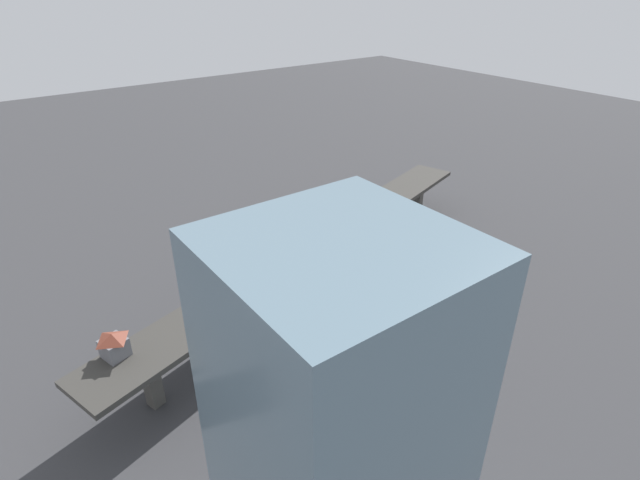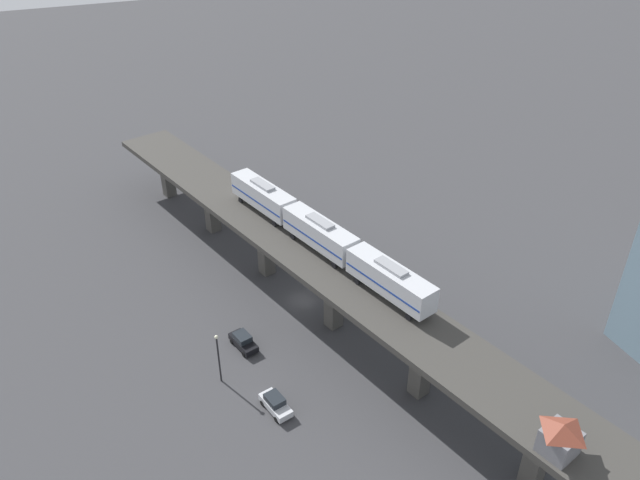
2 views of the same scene
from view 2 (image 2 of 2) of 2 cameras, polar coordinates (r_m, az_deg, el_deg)
ground_plane at (r=85.45m, az=-1.58°, el=-5.54°), size 400.00×400.00×0.00m
elevated_viaduct at (r=81.15m, az=-1.75°, el=-1.33°), size 34.40×90.55×8.76m
subway_train at (r=78.32m, az=-0.00°, el=0.64°), size 13.34×36.44×4.45m
signal_hut at (r=58.70m, az=21.14°, el=-16.49°), size 4.01×4.01×3.40m
street_car_black at (r=78.34m, az=-7.04°, el=-9.16°), size 2.85×4.71×1.89m
street_car_silver at (r=70.75m, az=-4.10°, el=-14.69°), size 2.79×4.70×1.89m
delivery_truck at (r=86.66m, az=3.24°, el=-3.50°), size 2.56×7.26×3.20m
street_lamp at (r=72.29m, az=-9.28°, el=-10.30°), size 0.44×0.44×6.94m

